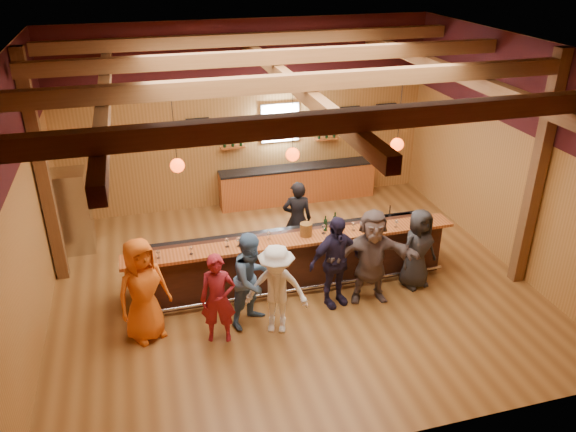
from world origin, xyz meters
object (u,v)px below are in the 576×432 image
at_px(customer_white, 277,290).
at_px(customer_navy, 335,262).
at_px(bottle_a, 335,223).
at_px(back_bar_cabinet, 298,184).
at_px(customer_denim, 252,279).
at_px(customer_brown, 371,256).
at_px(customer_dark, 418,249).
at_px(bartender, 297,219).
at_px(ice_bucket, 306,229).
at_px(customer_redvest, 218,299).
at_px(stainless_fridge, 73,211).
at_px(bar_counter, 291,257).
at_px(customer_orange, 143,290).

distance_m(customer_white, customer_navy, 1.31).
bearing_deg(customer_navy, bottle_a, 57.20).
xyz_separation_m(back_bar_cabinet, bottle_a, (-0.37, -3.75, 0.78)).
bearing_deg(bottle_a, back_bar_cabinet, 84.41).
xyz_separation_m(back_bar_cabinet, customer_denim, (-2.18, -4.68, 0.39)).
bearing_deg(customer_brown, customer_dark, 22.41).
bearing_deg(customer_dark, bottle_a, 143.65).
xyz_separation_m(bartender, ice_bucket, (-0.18, -1.20, 0.39)).
height_order(customer_denim, ice_bucket, customer_denim).
bearing_deg(ice_bucket, back_bar_cabinet, 75.87).
distance_m(customer_brown, bartender, 2.13).
distance_m(customer_redvest, bartender, 3.13).
bearing_deg(customer_dark, back_bar_cabinet, 90.81).
xyz_separation_m(back_bar_cabinet, customer_dark, (1.10, -4.37, 0.33)).
height_order(stainless_fridge, customer_dark, stainless_fridge).
distance_m(customer_denim, ice_bucket, 1.53).
xyz_separation_m(stainless_fridge, bartender, (4.52, -1.51, -0.06)).
bearing_deg(customer_denim, customer_brown, -30.65).
height_order(bar_counter, customer_dark, customer_dark).
relative_size(customer_orange, customer_brown, 1.01).
xyz_separation_m(customer_denim, bottle_a, (1.81, 0.93, 0.38)).
height_order(back_bar_cabinet, customer_redvest, customer_redvest).
distance_m(customer_brown, customer_dark, 1.08).
bearing_deg(customer_brown, bartender, 124.06).
relative_size(customer_white, customer_dark, 1.03).
distance_m(customer_navy, bottle_a, 0.91).
height_order(customer_denim, customer_white, customer_denim).
bearing_deg(customer_redvest, customer_orange, 174.54).
relative_size(bar_counter, customer_navy, 3.53).
relative_size(stainless_fridge, customer_denim, 1.03).
distance_m(customer_navy, customer_dark, 1.75).
bearing_deg(bartender, customer_redvest, 60.20).
relative_size(bar_counter, customer_dark, 3.91).
bearing_deg(customer_navy, back_bar_cabinet, 68.06).
height_order(customer_redvest, ice_bucket, customer_redvest).
bearing_deg(bottle_a, bartender, 110.38).
bearing_deg(customer_dark, customer_brown, 178.11).
distance_m(bar_counter, customer_orange, 3.03).
xyz_separation_m(customer_orange, customer_redvest, (1.17, -0.40, -0.12)).
bearing_deg(customer_navy, ice_bucket, 101.06).
height_order(stainless_fridge, customer_orange, customer_orange).
height_order(customer_white, customer_navy, customer_navy).
bearing_deg(back_bar_cabinet, ice_bucket, -104.13).
height_order(customer_brown, bottle_a, customer_brown).
bearing_deg(bartender, customer_white, 77.13).
xyz_separation_m(stainless_fridge, customer_denim, (3.12, -3.56, -0.03)).
bearing_deg(customer_brown, bar_counter, 151.59).
height_order(customer_redvest, customer_brown, customer_brown).
bearing_deg(customer_white, customer_orange, -170.11).
xyz_separation_m(customer_redvest, customer_white, (0.98, -0.03, 0.02)).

